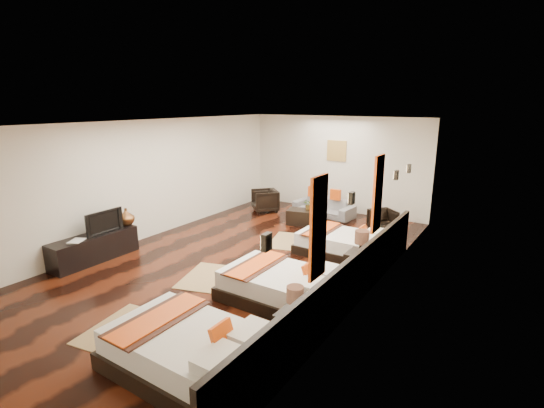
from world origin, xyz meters
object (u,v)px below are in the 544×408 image
Objects in this scene: nightstand_b at (360,263)px; armchair_left at (265,201)px; bed_near at (193,352)px; sofa at (324,207)px; tv_console at (94,248)px; table_plant at (309,205)px; nightstand_a at (295,325)px; coffee_table at (306,217)px; armchair_right at (383,220)px; book at (71,241)px; figurine at (126,217)px; tv at (102,222)px; bed_far at (344,244)px; bed_mid at (284,286)px.

armchair_left is at bearing 144.12° from nightstand_b.
bed_near is 1.20× the size of sofa.
tv_console is 5.28m from table_plant.
nightstand_b is at bearing 6.73° from armchair_left.
sofa is (-2.45, 5.94, -0.04)m from nightstand_a.
armchair_right is at bearing 18.48° from coffee_table.
nightstand_b is at bearing -46.37° from table_plant.
nightstand_b is at bearing 27.38° from book.
table_plant is (-1.68, 6.10, 0.26)m from bed_near.
nightstand_a reaches higher than sofa.
tv_console is at bearing 176.32° from nightstand_a.
table_plant is (1.69, -0.43, 0.20)m from armchair_left.
nightstand_b is (0.75, 3.55, 0.06)m from bed_near.
coffee_table is (2.49, 3.74, -0.54)m from figurine.
nightstand_b reaches higher than armchair_left.
armchair_left reaches higher than book.
book is at bearing -90.00° from tv_console.
book reaches higher than tv_console.
bed_far is at bearing -56.31° from tv.
armchair_right is 1.94m from table_plant.
figurine is 0.52× the size of armchair_left.
nightstand_b reaches higher than sofa.
figurine reaches higher than armchair_left.
book reaches higher than coffee_table.
sofa is at bearing 115.80° from armchair_right.
nightstand_b is at bearing 78.11° from bed_near.
figurine reaches higher than tv_console.
armchair_right is at bearing 45.04° from figurine.
figurine is (-4.20, 2.29, 0.46)m from bed_near.
coffee_table is at bearing 113.47° from bed_mid.
tv reaches higher than coffee_table.
nightstand_b is (0.75, -1.01, 0.09)m from bed_far.
coffee_table is at bearing -30.49° from tv.
nightstand_a is 5.54m from armchair_right.
book is at bearing -55.84° from armchair_left.
sofa is 1.76× the size of coffee_table.
tv_console is 5.51× the size of book.
bed_mid is at bearing -66.53° from coffee_table.
bed_mid is 4.23m from figurine.
book is at bearing -116.33° from coffee_table.
nightstand_b reaches higher than bed_far.
sofa is (-1.70, 4.97, -0.01)m from bed_mid.
tv is 1.41× the size of armchair_right.
bed_near reaches higher than bed_mid.
tv_console reaches higher than coffee_table.
sofa is at bearing 90.00° from coffee_table.
bed_near is 4.80m from figurine.
bed_far is at bearing -49.98° from sofa.
nightstand_a is 5.09m from figurine.
sofa is (-1.70, 7.08, -0.02)m from bed_near.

